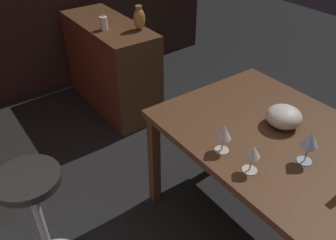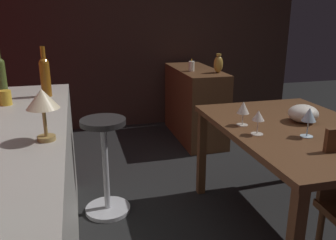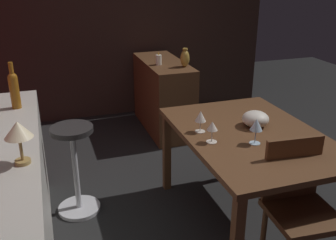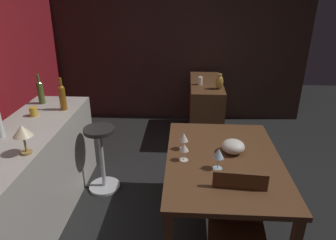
{
  "view_description": "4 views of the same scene",
  "coord_description": "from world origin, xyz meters",
  "px_view_note": "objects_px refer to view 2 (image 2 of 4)",
  "views": [
    {
      "loc": [
        -0.91,
        1.0,
        1.88
      ],
      "look_at": [
        0.28,
        0.15,
        0.86
      ],
      "focal_mm": 37.47,
      "sensor_mm": 36.0,
      "label": 1
    },
    {
      "loc": [
        -1.94,
        1.0,
        1.45
      ],
      "look_at": [
        0.3,
        0.41,
        0.73
      ],
      "focal_mm": 37.56,
      "sensor_mm": 36.0,
      "label": 2
    },
    {
      "loc": [
        -2.3,
        1.0,
        1.85
      ],
      "look_at": [
        0.24,
        0.16,
        0.77
      ],
      "focal_mm": 41.57,
      "sensor_mm": 36.0,
      "label": 3
    },
    {
      "loc": [
        -2.3,
        -0.02,
        2.04
      ],
      "look_at": [
        0.59,
        0.15,
        0.77
      ],
      "focal_mm": 32.49,
      "sensor_mm": 36.0,
      "label": 4
    }
  ],
  "objects_px": {
    "sideboard_cabinet": "(195,104)",
    "wine_glass_center": "(258,117)",
    "vase_brass": "(218,64)",
    "wine_bottle_amber": "(45,75)",
    "bar_stool": "(105,164)",
    "pillar_candle_tall": "(192,66)",
    "counter_lamp": "(43,102)",
    "wine_glass_right": "(309,115)",
    "fruit_bowl": "(303,113)",
    "wine_bottle_olive": "(1,74)",
    "cup_mustard": "(5,98)",
    "dining_table": "(299,139)",
    "wine_glass_left": "(243,108)"
  },
  "relations": [
    {
      "from": "wine_glass_center",
      "to": "vase_brass",
      "type": "xyz_separation_m",
      "value": [
        1.68,
        -0.44,
        0.06
      ]
    },
    {
      "from": "sideboard_cabinet",
      "to": "wine_bottle_olive",
      "type": "height_order",
      "value": "wine_bottle_olive"
    },
    {
      "from": "sideboard_cabinet",
      "to": "bar_stool",
      "type": "height_order",
      "value": "sideboard_cabinet"
    },
    {
      "from": "bar_stool",
      "to": "vase_brass",
      "type": "height_order",
      "value": "vase_brass"
    },
    {
      "from": "bar_stool",
      "to": "wine_glass_left",
      "type": "height_order",
      "value": "wine_glass_left"
    },
    {
      "from": "fruit_bowl",
      "to": "wine_bottle_amber",
      "type": "bearing_deg",
      "value": 73.23
    },
    {
      "from": "dining_table",
      "to": "wine_glass_center",
      "type": "relative_size",
      "value": 9.22
    },
    {
      "from": "wine_glass_right",
      "to": "fruit_bowl",
      "type": "distance_m",
      "value": 0.31
    },
    {
      "from": "bar_stool",
      "to": "pillar_candle_tall",
      "type": "height_order",
      "value": "pillar_candle_tall"
    },
    {
      "from": "bar_stool",
      "to": "pillar_candle_tall",
      "type": "bearing_deg",
      "value": -40.2
    },
    {
      "from": "cup_mustard",
      "to": "sideboard_cabinet",
      "type": "bearing_deg",
      "value": -48.98
    },
    {
      "from": "bar_stool",
      "to": "wine_glass_center",
      "type": "relative_size",
      "value": 4.89
    },
    {
      "from": "wine_bottle_olive",
      "to": "dining_table",
      "type": "bearing_deg",
      "value": -112.3
    },
    {
      "from": "wine_glass_right",
      "to": "pillar_candle_tall",
      "type": "bearing_deg",
      "value": 1.91
    },
    {
      "from": "counter_lamp",
      "to": "wine_glass_right",
      "type": "bearing_deg",
      "value": -84.82
    },
    {
      "from": "counter_lamp",
      "to": "vase_brass",
      "type": "distance_m",
      "value": 2.51
    },
    {
      "from": "bar_stool",
      "to": "wine_glass_right",
      "type": "bearing_deg",
      "value": -121.77
    },
    {
      "from": "pillar_candle_tall",
      "to": "vase_brass",
      "type": "xyz_separation_m",
      "value": [
        -0.17,
        -0.24,
        0.04
      ]
    },
    {
      "from": "bar_stool",
      "to": "wine_glass_right",
      "type": "xyz_separation_m",
      "value": [
        -0.7,
        -1.13,
        0.48
      ]
    },
    {
      "from": "dining_table",
      "to": "wine_glass_left",
      "type": "distance_m",
      "value": 0.41
    },
    {
      "from": "sideboard_cabinet",
      "to": "fruit_bowl",
      "type": "distance_m",
      "value": 1.88
    },
    {
      "from": "bar_stool",
      "to": "counter_lamp",
      "type": "bearing_deg",
      "value": 159.97
    },
    {
      "from": "fruit_bowl",
      "to": "cup_mustard",
      "type": "bearing_deg",
      "value": 80.31
    },
    {
      "from": "dining_table",
      "to": "wine_bottle_olive",
      "type": "relative_size",
      "value": 4.32
    },
    {
      "from": "vase_brass",
      "to": "wine_bottle_olive",
      "type": "bearing_deg",
      "value": 113.91
    },
    {
      "from": "wine_glass_left",
      "to": "wine_glass_right",
      "type": "xyz_separation_m",
      "value": [
        -0.3,
        -0.27,
        0.02
      ]
    },
    {
      "from": "wine_glass_center",
      "to": "counter_lamp",
      "type": "distance_m",
      "value": 1.22
    },
    {
      "from": "bar_stool",
      "to": "wine_bottle_amber",
      "type": "distance_m",
      "value": 0.75
    },
    {
      "from": "wine_glass_center",
      "to": "counter_lamp",
      "type": "bearing_deg",
      "value": 101.6
    },
    {
      "from": "dining_table",
      "to": "wine_bottle_amber",
      "type": "bearing_deg",
      "value": 69.02
    },
    {
      "from": "vase_brass",
      "to": "wine_bottle_amber",
      "type": "bearing_deg",
      "value": 121.86
    },
    {
      "from": "vase_brass",
      "to": "wine_glass_left",
      "type": "bearing_deg",
      "value": 163.42
    },
    {
      "from": "wine_glass_right",
      "to": "pillar_candle_tall",
      "type": "height_order",
      "value": "pillar_candle_tall"
    },
    {
      "from": "counter_lamp",
      "to": "wine_bottle_amber",
      "type": "bearing_deg",
      "value": 3.41
    },
    {
      "from": "wine_bottle_olive",
      "to": "wine_bottle_amber",
      "type": "xyz_separation_m",
      "value": [
        -0.16,
        -0.3,
        0.01
      ]
    },
    {
      "from": "sideboard_cabinet",
      "to": "cup_mustard",
      "type": "bearing_deg",
      "value": 131.02
    },
    {
      "from": "wine_bottle_amber",
      "to": "cup_mustard",
      "type": "height_order",
      "value": "wine_bottle_amber"
    },
    {
      "from": "wine_glass_center",
      "to": "wine_glass_left",
      "type": "bearing_deg",
      "value": 1.87
    },
    {
      "from": "wine_glass_left",
      "to": "counter_lamp",
      "type": "bearing_deg",
      "value": 110.07
    },
    {
      "from": "sideboard_cabinet",
      "to": "wine_glass_center",
      "type": "height_order",
      "value": "wine_glass_center"
    },
    {
      "from": "wine_glass_left",
      "to": "pillar_candle_tall",
      "type": "relative_size",
      "value": 1.17
    },
    {
      "from": "wine_glass_right",
      "to": "pillar_candle_tall",
      "type": "distance_m",
      "value": 1.96
    },
    {
      "from": "wine_bottle_olive",
      "to": "pillar_candle_tall",
      "type": "height_order",
      "value": "wine_bottle_olive"
    },
    {
      "from": "wine_glass_right",
      "to": "wine_bottle_olive",
      "type": "height_order",
      "value": "wine_bottle_olive"
    },
    {
      "from": "sideboard_cabinet",
      "to": "cup_mustard",
      "type": "xyz_separation_m",
      "value": [
        -1.52,
        1.74,
        0.53
      ]
    },
    {
      "from": "wine_glass_left",
      "to": "vase_brass",
      "type": "distance_m",
      "value": 1.56
    },
    {
      "from": "dining_table",
      "to": "fruit_bowl",
      "type": "bearing_deg",
      "value": -40.06
    },
    {
      "from": "wine_glass_left",
      "to": "wine_glass_center",
      "type": "distance_m",
      "value": 0.19
    },
    {
      "from": "sideboard_cabinet",
      "to": "wine_bottle_olive",
      "type": "bearing_deg",
      "value": 123.0
    },
    {
      "from": "wine_glass_right",
      "to": "vase_brass",
      "type": "height_order",
      "value": "vase_brass"
    }
  ]
}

